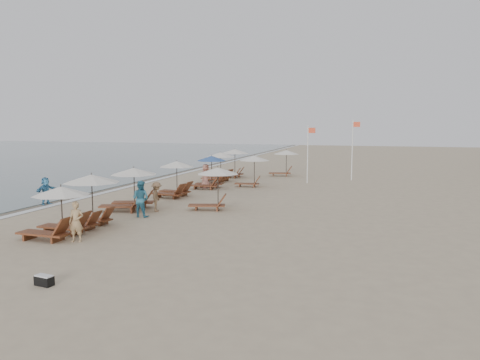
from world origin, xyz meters
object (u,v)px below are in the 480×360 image
(lounger_station_6, at_px, (233,162))
(beachgoer_far_b, at_px, (206,176))
(lounger_station_1, at_px, (89,197))
(lounger_station_5, at_px, (218,167))
(lounger_station_3, at_px, (173,180))
(inland_station_0, at_px, (213,183))
(inland_station_1, at_px, (252,166))
(lounger_station_0, at_px, (56,213))
(flag_pole_near, at_px, (308,151))
(inland_station_2, at_px, (284,160))
(beachgoer_mid_b, at_px, (157,197))
(beachgoer_mid_a, at_px, (141,199))
(waterline_walker, at_px, (46,191))
(duffel_bag, at_px, (44,280))
(beachgoer_near, at_px, (76,222))
(lounger_station_4, at_px, (208,173))
(lounger_station_2, at_px, (130,190))

(lounger_station_6, bearing_deg, beachgoer_far_b, -88.56)
(lounger_station_1, xyz_separation_m, lounger_station_5, (-0.15, 17.05, -0.19))
(lounger_station_6, bearing_deg, lounger_station_3, -91.08)
(inland_station_0, bearing_deg, inland_station_1, 93.28)
(lounger_station_0, relative_size, flag_pole_near, 0.61)
(lounger_station_3, distance_m, inland_station_2, 14.26)
(lounger_station_0, distance_m, inland_station_1, 17.29)
(lounger_station_0, distance_m, lounger_station_5, 19.11)
(inland_station_2, height_order, beachgoer_mid_b, inland_station_2)
(lounger_station_3, distance_m, lounger_station_5, 8.21)
(beachgoer_mid_a, height_order, flag_pole_near, flag_pole_near)
(lounger_station_6, height_order, inland_station_2, lounger_station_6)
(lounger_station_1, relative_size, lounger_station_3, 0.99)
(beachgoer_far_b, bearing_deg, lounger_station_5, 34.29)
(waterline_walker, height_order, duffel_bag, waterline_walker)
(inland_station_2, height_order, beachgoer_near, inland_station_2)
(beachgoer_near, bearing_deg, inland_station_1, 68.88)
(lounger_station_4, bearing_deg, duffel_bag, -82.22)
(lounger_station_5, relative_size, flag_pole_near, 0.61)
(lounger_station_3, relative_size, inland_station_2, 0.98)
(inland_station_1, bearing_deg, lounger_station_1, -102.17)
(beachgoer_mid_b, bearing_deg, inland_station_0, -82.09)
(beachgoer_mid_a, bearing_deg, flag_pole_near, -107.64)
(lounger_station_1, height_order, beachgoer_mid_b, lounger_station_1)
(lounger_station_0, relative_size, lounger_station_2, 0.93)
(lounger_station_6, relative_size, beachgoer_mid_a, 1.47)
(waterline_walker, bearing_deg, inland_station_0, -71.71)
(flag_pole_near, bearing_deg, lounger_station_5, -171.01)
(lounger_station_0, distance_m, lounger_station_6, 22.14)
(lounger_station_1, relative_size, lounger_station_5, 0.95)
(beachgoer_mid_a, xyz_separation_m, beachgoer_far_b, (-0.80, 10.75, -0.05))
(beachgoer_mid_b, relative_size, waterline_walker, 0.99)
(lounger_station_0, height_order, inland_station_0, inland_station_0)
(lounger_station_2, relative_size, flag_pole_near, 0.66)
(lounger_station_0, xyz_separation_m, flag_pole_near, (6.83, 20.20, 1.46))
(lounger_station_0, relative_size, beachgoer_near, 1.72)
(inland_station_0, relative_size, duffel_bag, 4.75)
(beachgoer_far_b, bearing_deg, inland_station_2, 5.81)
(inland_station_1, height_order, duffel_bag, inland_station_1)
(beachgoer_mid_a, bearing_deg, lounger_station_4, -84.79)
(lounger_station_1, distance_m, lounger_station_5, 17.05)
(lounger_station_6, height_order, inland_station_0, lounger_station_6)
(lounger_station_3, bearing_deg, lounger_station_2, -93.99)
(lounger_station_5, distance_m, inland_station_0, 12.17)
(lounger_station_3, xyz_separation_m, inland_station_1, (3.34, 6.07, 0.44))
(lounger_station_6, height_order, flag_pole_near, flag_pole_near)
(waterline_walker, bearing_deg, beachgoer_near, -123.69)
(waterline_walker, distance_m, duffel_bag, 14.37)
(lounger_station_3, bearing_deg, lounger_station_6, 88.92)
(lounger_station_0, height_order, beachgoer_near, lounger_station_0)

